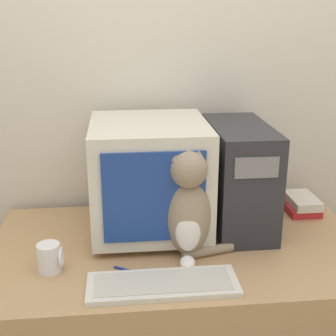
{
  "coord_description": "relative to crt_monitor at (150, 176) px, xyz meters",
  "views": [
    {
      "loc": [
        -0.2,
        -1.13,
        1.57
      ],
      "look_at": [
        -0.04,
        0.43,
        1.05
      ],
      "focal_mm": 50.0,
      "sensor_mm": 36.0,
      "label": 1
    }
  ],
  "objects": [
    {
      "name": "pen",
      "position": [
        -0.07,
        -0.31,
        -0.22
      ],
      "size": [
        0.13,
        0.08,
        0.01
      ],
      "color": "navy",
      "rests_on": "desk"
    },
    {
      "name": "computer_tower",
      "position": [
        0.34,
        0.01,
        -0.02
      ],
      "size": [
        0.22,
        0.45,
        0.4
      ],
      "color": "#28282D",
      "rests_on": "desk"
    },
    {
      "name": "crt_monitor",
      "position": [
        0.0,
        0.0,
        0.0
      ],
      "size": [
        0.43,
        0.46,
        0.43
      ],
      "color": "beige",
      "rests_on": "desk"
    },
    {
      "name": "mug",
      "position": [
        -0.34,
        -0.27,
        -0.17
      ],
      "size": [
        0.08,
        0.08,
        0.1
      ],
      "color": "white",
      "rests_on": "desk"
    },
    {
      "name": "keyboard",
      "position": [
        0.01,
        -0.41,
        -0.21
      ],
      "size": [
        0.47,
        0.17,
        0.02
      ],
      "color": "silver",
      "rests_on": "desk"
    },
    {
      "name": "cat",
      "position": [
        0.12,
        -0.21,
        -0.05
      ],
      "size": [
        0.25,
        0.25,
        0.39
      ],
      "rotation": [
        0.0,
        0.0,
        -0.15
      ],
      "color": "gray",
      "rests_on": "desk"
    },
    {
      "name": "wall_back",
      "position": [
        0.1,
        0.32,
        0.27
      ],
      "size": [
        7.0,
        0.05,
        2.5
      ],
      "color": "beige",
      "rests_on": "ground_plane"
    },
    {
      "name": "book_stack",
      "position": [
        0.65,
        0.1,
        -0.19
      ],
      "size": [
        0.13,
        0.19,
        0.07
      ],
      "color": "red",
      "rests_on": "desk"
    },
    {
      "name": "desk",
      "position": [
        0.1,
        -0.13,
        -0.6
      ],
      "size": [
        1.37,
        0.78,
        0.76
      ],
      "color": "tan",
      "rests_on": "ground_plane"
    }
  ]
}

